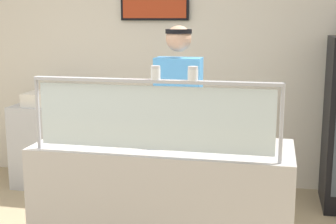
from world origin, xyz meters
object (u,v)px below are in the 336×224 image
(pizza_tray, at_px, (157,140))
(pepper_flake_shaker, at_px, (193,74))
(worker_figure, at_px, (179,117))
(pizza_box_stack, at_px, (47,98))
(pizza_server, at_px, (162,138))
(parmesan_shaker, at_px, (156,74))

(pizza_tray, xyz_separation_m, pepper_flake_shaker, (0.31, -0.33, 0.51))
(worker_figure, height_order, pizza_box_stack, worker_figure)
(pizza_server, distance_m, pepper_flake_shaker, 0.64)
(pizza_tray, relative_size, worker_figure, 0.24)
(pizza_tray, height_order, pizza_server, pizza_server)
(pizza_box_stack, bearing_deg, pepper_flake_shaker, -44.15)
(pizza_server, height_order, worker_figure, worker_figure)
(worker_figure, xyz_separation_m, pizza_box_stack, (-1.62, 0.87, -0.04))
(pizza_server, distance_m, worker_figure, 0.67)
(pizza_tray, bearing_deg, pizza_server, -26.73)
(pizza_tray, height_order, pepper_flake_shaker, pepper_flake_shaker)
(parmesan_shaker, xyz_separation_m, pizza_box_stack, (-1.67, 1.85, -0.51))
(pizza_server, bearing_deg, parmesan_shaker, -83.27)
(pizza_box_stack, bearing_deg, worker_figure, -28.11)
(pizza_box_stack, bearing_deg, pizza_tray, -43.49)
(pizza_server, bearing_deg, pizza_box_stack, 137.69)
(parmesan_shaker, height_order, pizza_box_stack, parmesan_shaker)
(pizza_server, relative_size, pepper_flake_shaker, 3.20)
(pepper_flake_shaker, height_order, worker_figure, worker_figure)
(pizza_server, height_order, pepper_flake_shaker, pepper_flake_shaker)
(pepper_flake_shaker, xyz_separation_m, worker_figure, (-0.28, 0.98, -0.47))
(pepper_flake_shaker, bearing_deg, pizza_box_stack, 135.85)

